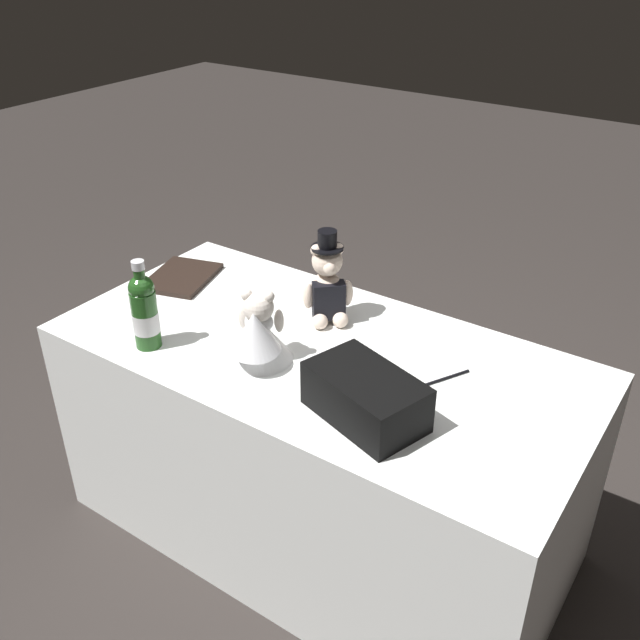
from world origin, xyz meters
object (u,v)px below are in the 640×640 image
object	(u,v)px
teddy_bear_bride	(258,333)
signing_pen	(446,378)
guestbook	(182,277)
gift_case_black	(366,397)
champagne_bottle	(144,311)
teddy_bear_groom	(328,286)

from	to	relation	value
teddy_bear_bride	signing_pen	distance (m)	0.53
teddy_bear_bride	guestbook	xyz separation A→B (m)	(0.54, -0.25, -0.09)
guestbook	teddy_bear_bride	bearing A→B (deg)	139.08
gift_case_black	guestbook	xyz separation A→B (m)	(0.92, -0.30, -0.05)
champagne_bottle	gift_case_black	size ratio (longest dim) A/B	0.80
signing_pen	gift_case_black	xyz separation A→B (m)	(0.10, 0.27, 0.06)
teddy_bear_bride	champagne_bottle	world-z (taller)	champagne_bottle
champagne_bottle	guestbook	bearing A→B (deg)	-58.93
gift_case_black	guestbook	size ratio (longest dim) A/B	1.33
gift_case_black	guestbook	distance (m)	0.97
guestbook	gift_case_black	bearing A→B (deg)	145.78
teddy_bear_groom	champagne_bottle	bearing A→B (deg)	50.48
signing_pen	teddy_bear_bride	bearing A→B (deg)	24.33
champagne_bottle	signing_pen	size ratio (longest dim) A/B	2.04
teddy_bear_groom	teddy_bear_bride	distance (m)	0.31
teddy_bear_bride	signing_pen	bearing A→B (deg)	-155.67
gift_case_black	guestbook	bearing A→B (deg)	-17.85
gift_case_black	teddy_bear_bride	bearing A→B (deg)	-7.43
signing_pen	gift_case_black	world-z (taller)	gift_case_black
teddy_bear_groom	guestbook	bearing A→B (deg)	5.70
champagne_bottle	signing_pen	xyz separation A→B (m)	(-0.80, -0.34, -0.11)
teddy_bear_bride	signing_pen	world-z (taller)	teddy_bear_bride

